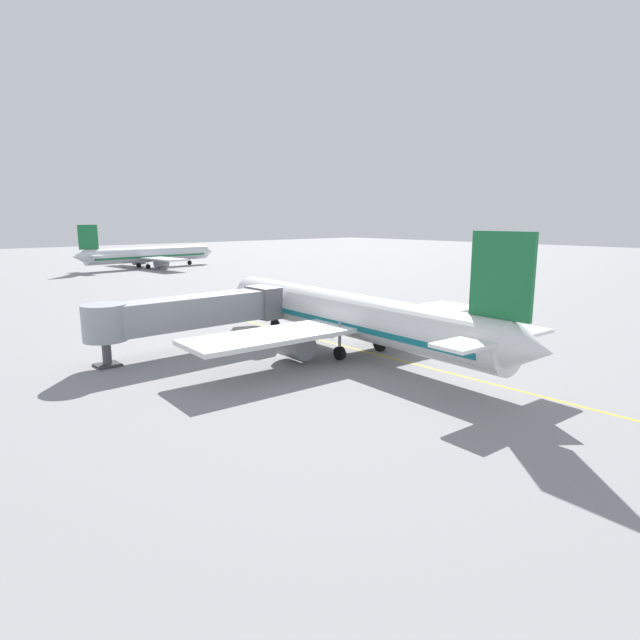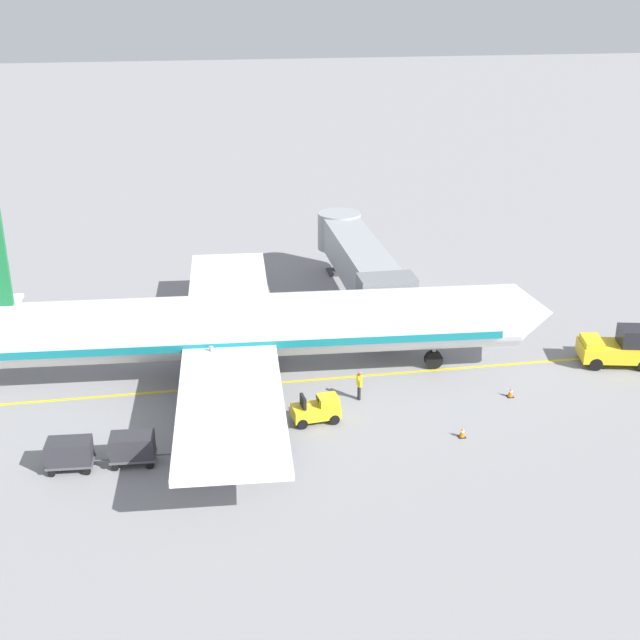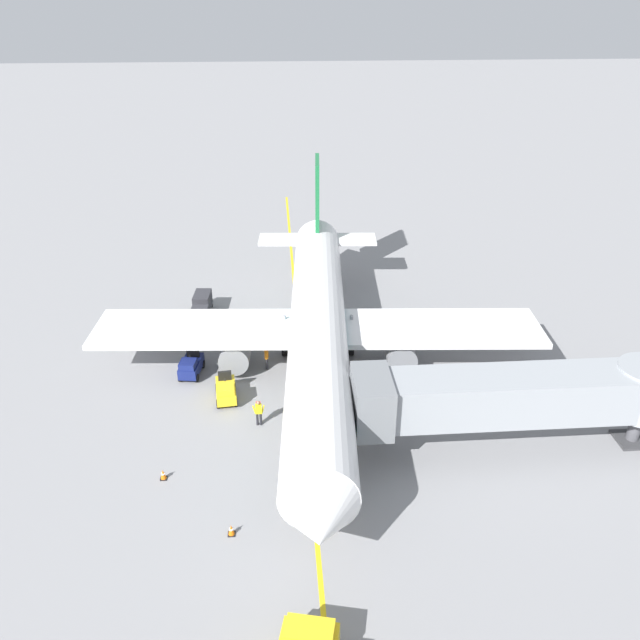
% 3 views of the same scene
% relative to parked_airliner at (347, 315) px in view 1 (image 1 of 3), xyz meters
% --- Properties ---
extents(ground_plane, '(400.00, 400.00, 0.00)m').
position_rel_parked_airliner_xyz_m(ground_plane, '(1.12, 0.19, -3.19)').
color(ground_plane, gray).
extents(gate_lead_in_line, '(0.24, 80.00, 0.01)m').
position_rel_parked_airliner_xyz_m(gate_lead_in_line, '(1.12, 0.19, -3.18)').
color(gate_lead_in_line, gold).
rests_on(gate_lead_in_line, ground).
extents(parked_airliner, '(30.28, 37.34, 10.63)m').
position_rel_parked_airliner_xyz_m(parked_airliner, '(0.00, 0.00, 0.00)').
color(parked_airliner, white).
rests_on(parked_airliner, ground).
extents(jet_bridge, '(17.78, 3.50, 4.98)m').
position_rel_parked_airliner_xyz_m(jet_bridge, '(-10.10, 9.19, 0.27)').
color(jet_bridge, '#93999E').
rests_on(jet_bridge, ground).
extents(pushback_tractor, '(3.12, 4.78, 2.40)m').
position_rel_parked_airliner_xyz_m(pushback_tractor, '(2.18, 22.75, -2.09)').
color(pushback_tractor, gold).
rests_on(pushback_tractor, ground).
extents(baggage_tug_lead, '(1.60, 2.65, 1.62)m').
position_rel_parked_airliner_xyz_m(baggage_tug_lead, '(8.50, 0.33, -2.47)').
color(baggage_tug_lead, navy).
rests_on(baggage_tug_lead, ground).
extents(baggage_tug_trailing, '(1.51, 2.61, 1.62)m').
position_rel_parked_airliner_xyz_m(baggage_tug_trailing, '(6.00, 3.41, -2.47)').
color(baggage_tug_trailing, gold).
rests_on(baggage_tug_trailing, ground).
extents(baggage_cart_front, '(1.46, 2.94, 1.58)m').
position_rel_parked_airliner_xyz_m(baggage_cart_front, '(8.55, -6.12, -2.24)').
color(baggage_cart_front, '#4C4C51').
rests_on(baggage_cart_front, ground).
extents(baggage_cart_second_in_train, '(1.46, 2.94, 1.58)m').
position_rel_parked_airliner_xyz_m(baggage_cart_second_in_train, '(8.55, -9.07, -2.24)').
color(baggage_cart_second_in_train, '#4C4C51').
rests_on(baggage_cart_second_in_train, ground).
extents(ground_crew_wing_walker, '(0.72, 0.24, 1.69)m').
position_rel_parked_airliner_xyz_m(ground_crew_wing_walker, '(3.92, 6.14, -2.23)').
color(ground_crew_wing_walker, '#232328').
rests_on(ground_crew_wing_walker, ground).
extents(ground_crew_loader, '(0.28, 0.73, 1.69)m').
position_rel_parked_airliner_xyz_m(ground_crew_loader, '(3.47, -0.13, -2.23)').
color(ground_crew_loader, '#232328').
rests_on(ground_crew_loader, ground).
extents(safety_cone_nose_left, '(0.36, 0.36, 0.59)m').
position_rel_parked_airliner_xyz_m(safety_cone_nose_left, '(8.91, 10.48, -2.90)').
color(safety_cone_nose_left, black).
rests_on(safety_cone_nose_left, ground).
extents(safety_cone_nose_right, '(0.36, 0.36, 0.59)m').
position_rel_parked_airliner_xyz_m(safety_cone_nose_right, '(5.13, 14.63, -2.90)').
color(safety_cone_nose_right, black).
rests_on(safety_cone_nose_right, ground).
extents(distant_taxiing_airliner, '(35.49, 28.82, 10.10)m').
position_rel_parked_airliner_xyz_m(distant_taxiing_airliner, '(21.17, 87.85, -0.16)').
color(distant_taxiing_airliner, silver).
rests_on(distant_taxiing_airliner, ground).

